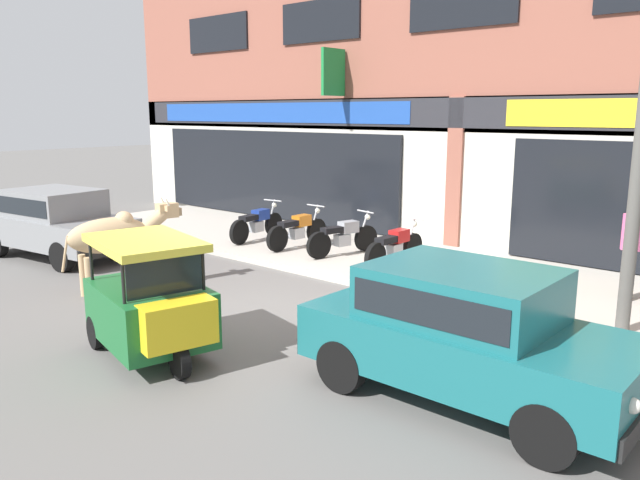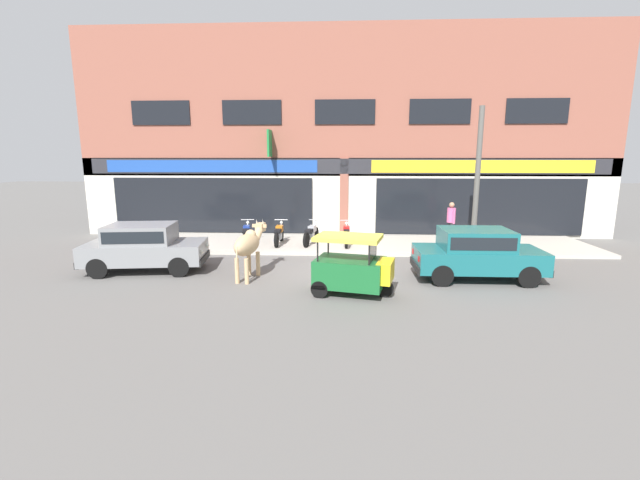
{
  "view_description": "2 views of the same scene",
  "coord_description": "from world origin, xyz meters",
  "px_view_note": "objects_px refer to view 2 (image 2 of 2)",
  "views": [
    {
      "loc": [
        6.74,
        -6.28,
        3.07
      ],
      "look_at": [
        0.4,
        1.0,
        1.08
      ],
      "focal_mm": 35.0,
      "sensor_mm": 36.0,
      "label": 1
    },
    {
      "loc": [
        -0.1,
        -12.55,
        3.49
      ],
      "look_at": [
        -0.79,
        1.0,
        0.81
      ],
      "focal_mm": 24.0,
      "sensor_mm": 36.0,
      "label": 2
    }
  ],
  "objects_px": {
    "pedestrian": "(451,218)",
    "utility_pole": "(477,181)",
    "car_0": "(477,252)",
    "motorcycle_3": "(346,235)",
    "motorcycle_1": "(279,234)",
    "car_1": "(144,245)",
    "motorcycle_0": "(246,234)",
    "motorcycle_2": "(311,234)",
    "cow": "(248,244)",
    "auto_rickshaw": "(353,269)"
  },
  "relations": [
    {
      "from": "motorcycle_1",
      "to": "utility_pole",
      "type": "height_order",
      "value": "utility_pole"
    },
    {
      "from": "motorcycle_0",
      "to": "motorcycle_2",
      "type": "height_order",
      "value": "same"
    },
    {
      "from": "car_0",
      "to": "motorcycle_1",
      "type": "bearing_deg",
      "value": 146.95
    },
    {
      "from": "motorcycle_0",
      "to": "utility_pole",
      "type": "relative_size",
      "value": 0.36
    },
    {
      "from": "motorcycle_0",
      "to": "motorcycle_3",
      "type": "height_order",
      "value": "same"
    },
    {
      "from": "car_0",
      "to": "auto_rickshaw",
      "type": "distance_m",
      "value": 3.87
    },
    {
      "from": "auto_rickshaw",
      "to": "motorcycle_3",
      "type": "distance_m",
      "value": 5.56
    },
    {
      "from": "car_0",
      "to": "auto_rickshaw",
      "type": "bearing_deg",
      "value": -156.94
    },
    {
      "from": "pedestrian",
      "to": "motorcycle_0",
      "type": "bearing_deg",
      "value": -175.85
    },
    {
      "from": "motorcycle_0",
      "to": "pedestrian",
      "type": "bearing_deg",
      "value": 4.15
    },
    {
      "from": "car_1",
      "to": "pedestrian",
      "type": "relative_size",
      "value": 2.34
    },
    {
      "from": "car_1",
      "to": "car_0",
      "type": "bearing_deg",
      "value": -2.26
    },
    {
      "from": "car_0",
      "to": "auto_rickshaw",
      "type": "relative_size",
      "value": 1.7
    },
    {
      "from": "cow",
      "to": "car_1",
      "type": "distance_m",
      "value": 3.42
    },
    {
      "from": "motorcycle_0",
      "to": "motorcycle_1",
      "type": "relative_size",
      "value": 1.0
    },
    {
      "from": "motorcycle_0",
      "to": "motorcycle_3",
      "type": "relative_size",
      "value": 1.0
    },
    {
      "from": "utility_pole",
      "to": "cow",
      "type": "bearing_deg",
      "value": -156.17
    },
    {
      "from": "auto_rickshaw",
      "to": "motorcycle_0",
      "type": "distance_m",
      "value": 6.82
    },
    {
      "from": "car_1",
      "to": "pedestrian",
      "type": "distance_m",
      "value": 11.1
    },
    {
      "from": "cow",
      "to": "pedestrian",
      "type": "distance_m",
      "value": 8.44
    },
    {
      "from": "motorcycle_0",
      "to": "motorcycle_2",
      "type": "xyz_separation_m",
      "value": [
        2.5,
        0.1,
        0.0
      ]
    },
    {
      "from": "motorcycle_3",
      "to": "utility_pole",
      "type": "bearing_deg",
      "value": -13.37
    },
    {
      "from": "pedestrian",
      "to": "utility_pole",
      "type": "relative_size",
      "value": 0.32
    },
    {
      "from": "car_1",
      "to": "utility_pole",
      "type": "distance_m",
      "value": 11.12
    },
    {
      "from": "car_0",
      "to": "utility_pole",
      "type": "xyz_separation_m",
      "value": [
        0.79,
        2.99,
        1.82
      ]
    },
    {
      "from": "car_0",
      "to": "auto_rickshaw",
      "type": "xyz_separation_m",
      "value": [
        -3.56,
        -1.51,
        -0.15
      ]
    },
    {
      "from": "car_0",
      "to": "car_1",
      "type": "bearing_deg",
      "value": 177.74
    },
    {
      "from": "auto_rickshaw",
      "to": "motorcycle_2",
      "type": "bearing_deg",
      "value": 104.53
    },
    {
      "from": "car_1",
      "to": "motorcycle_3",
      "type": "distance_m",
      "value": 7.21
    },
    {
      "from": "utility_pole",
      "to": "motorcycle_2",
      "type": "bearing_deg",
      "value": 168.81
    },
    {
      "from": "motorcycle_2",
      "to": "cow",
      "type": "bearing_deg",
      "value": -108.75
    },
    {
      "from": "motorcycle_3",
      "to": "utility_pole",
      "type": "xyz_separation_m",
      "value": [
        4.45,
        -1.06,
        2.11
      ]
    },
    {
      "from": "car_1",
      "to": "auto_rickshaw",
      "type": "relative_size",
      "value": 1.76
    },
    {
      "from": "motorcycle_0",
      "to": "car_1",
      "type": "bearing_deg",
      "value": -122.68
    },
    {
      "from": "car_0",
      "to": "motorcycle_0",
      "type": "distance_m",
      "value": 8.54
    },
    {
      "from": "car_1",
      "to": "motorcycle_0",
      "type": "relative_size",
      "value": 2.07
    },
    {
      "from": "auto_rickshaw",
      "to": "motorcycle_3",
      "type": "bearing_deg",
      "value": 91.06
    },
    {
      "from": "motorcycle_2",
      "to": "utility_pole",
      "type": "height_order",
      "value": "utility_pole"
    },
    {
      "from": "cow",
      "to": "pedestrian",
      "type": "height_order",
      "value": "pedestrian"
    },
    {
      "from": "car_0",
      "to": "utility_pole",
      "type": "bearing_deg",
      "value": 75.16
    },
    {
      "from": "motorcycle_1",
      "to": "pedestrian",
      "type": "xyz_separation_m",
      "value": [
        6.66,
        0.54,
        0.6
      ]
    },
    {
      "from": "car_0",
      "to": "motorcycle_1",
      "type": "relative_size",
      "value": 2.0
    },
    {
      "from": "pedestrian",
      "to": "car_1",
      "type": "bearing_deg",
      "value": -157.64
    },
    {
      "from": "car_0",
      "to": "motorcycle_3",
      "type": "distance_m",
      "value": 5.46
    },
    {
      "from": "auto_rickshaw",
      "to": "utility_pole",
      "type": "distance_m",
      "value": 6.56
    },
    {
      "from": "cow",
      "to": "auto_rickshaw",
      "type": "relative_size",
      "value": 1.0
    },
    {
      "from": "motorcycle_3",
      "to": "utility_pole",
      "type": "relative_size",
      "value": 0.36
    },
    {
      "from": "car_1",
      "to": "utility_pole",
      "type": "height_order",
      "value": "utility_pole"
    },
    {
      "from": "motorcycle_2",
      "to": "car_0",
      "type": "bearing_deg",
      "value": -39.5
    },
    {
      "from": "motorcycle_1",
      "to": "utility_pole",
      "type": "xyz_separation_m",
      "value": [
        7.06,
        -1.09,
        2.11
      ]
    }
  ]
}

